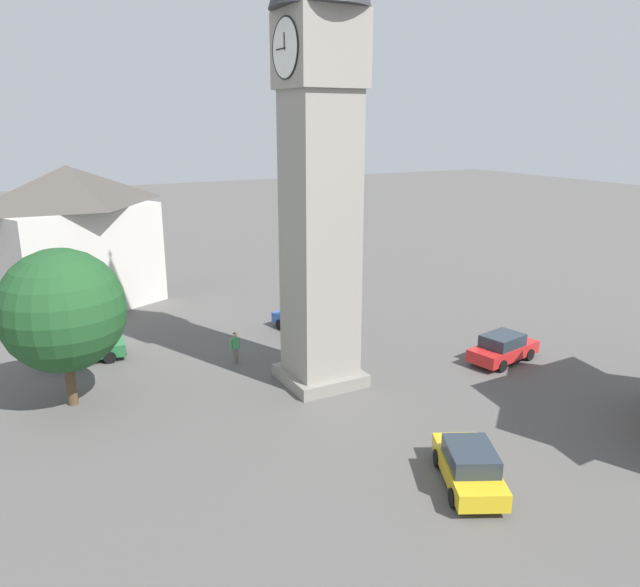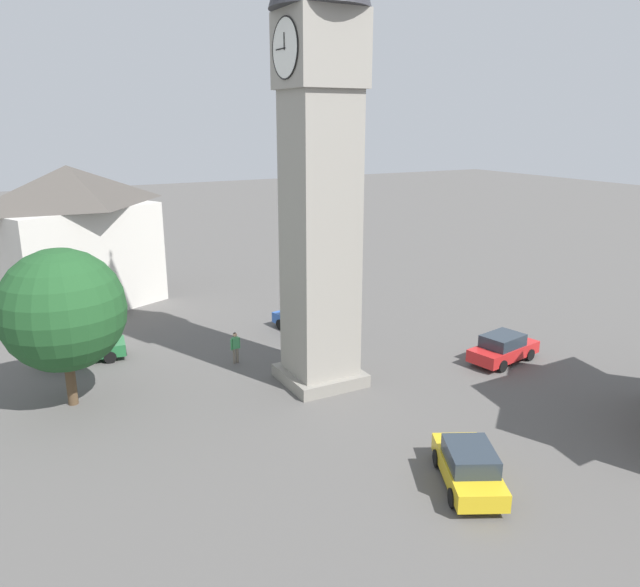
% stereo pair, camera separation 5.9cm
% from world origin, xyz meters
% --- Properties ---
extents(ground_plane, '(200.00, 200.00, 0.00)m').
position_xyz_m(ground_plane, '(0.00, 0.00, 0.00)').
color(ground_plane, '#565451').
extents(clock_tower, '(4.33, 4.33, 24.11)m').
position_xyz_m(clock_tower, '(0.00, 0.00, 14.15)').
color(clock_tower, gray).
rests_on(clock_tower, ground).
extents(car_blue_kerb, '(2.25, 4.32, 1.53)m').
position_xyz_m(car_blue_kerb, '(8.22, 9.78, 0.76)').
color(car_blue_kerb, '#236B38').
rests_on(car_blue_kerb, ground).
extents(car_silver_kerb, '(4.45, 3.36, 1.53)m').
position_xyz_m(car_silver_kerb, '(-10.28, -0.34, 0.76)').
color(car_silver_kerb, gold).
rests_on(car_silver_kerb, ground).
extents(car_red_corner, '(2.45, 4.37, 1.53)m').
position_xyz_m(car_red_corner, '(-2.37, -9.68, 0.76)').
color(car_red_corner, red).
rests_on(car_red_corner, ground).
extents(car_white_side, '(4.39, 2.50, 1.53)m').
position_xyz_m(car_white_side, '(6.90, -2.52, 0.76)').
color(car_white_side, '#2D5BB7').
rests_on(car_white_side, ground).
extents(pedestrian, '(0.27, 0.56, 1.69)m').
position_xyz_m(pedestrian, '(4.13, 2.81, 1.01)').
color(pedestrian, '#706656').
rests_on(pedestrian, ground).
extents(tree, '(5.40, 5.40, 7.13)m').
position_xyz_m(tree, '(3.03, 10.99, 4.42)').
color(tree, brown).
rests_on(tree, ground).
extents(building_terrace_right, '(10.11, 12.22, 9.55)m').
position_xyz_m(building_terrace_right, '(18.29, 8.63, 4.87)').
color(building_terrace_right, beige).
rests_on(building_terrace_right, ground).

